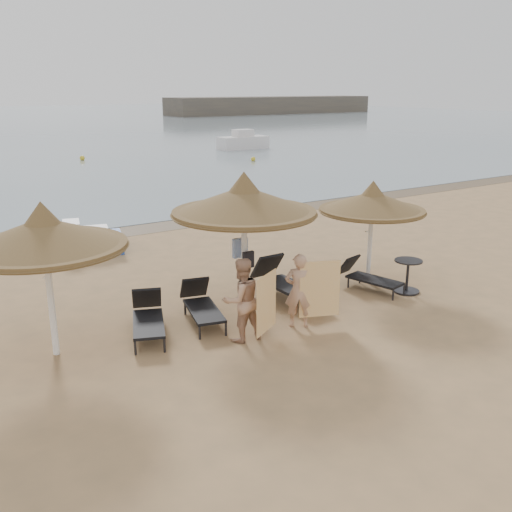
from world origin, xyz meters
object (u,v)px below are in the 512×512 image
Objects in this scene: palapa_left at (44,234)px; person_right at (299,285)px; lounger_far_right at (367,276)px; lounger_near_right at (284,281)px; pedal_boat at (85,241)px; lounger_far_left at (148,316)px; side_table at (407,277)px; palapa_right at (372,202)px; person_left at (241,293)px; lounger_near_left at (201,304)px; palapa_center at (244,201)px.

person_right is (4.57, -1.41, -1.39)m from palapa_left.
person_right reaches higher than lounger_far_right.
pedal_boat is at bearing 112.10° from lounger_near_right.
side_table reaches higher than lounger_far_left.
side_table is (8.03, -1.18, -1.93)m from palapa_left.
person_left is at bearing -165.16° from palapa_right.
lounger_near_left is at bearing 160.38° from lounger_far_right.
lounger_far_left is 6.54m from pedal_boat.
palapa_right is 1.24× the size of lounger_near_right.
lounger_far_left is at bearing 162.02° from lounger_far_right.
person_right is (-2.80, -0.93, 0.58)m from lounger_far_right.
lounger_far_left is at bearing -81.74° from pedal_boat.
palapa_right is 3.61m from person_right.
palapa_center is at bearing -174.40° from lounger_near_right.
lounger_near_right is at bearing 7.00° from palapa_center.
person_left is (-4.50, -1.19, -1.11)m from palapa_right.
palapa_left is 8.34m from side_table.
palapa_center is at bearing 159.23° from lounger_far_right.
side_table is (3.93, -1.12, -2.09)m from palapa_center.
lounger_near_right reaches higher than lounger_far_left.
lounger_near_left is at bearing -9.09° from person_right.
lounger_far_right is (-0.38, -0.34, -1.74)m from palapa_right.
lounger_near_left is at bearing -71.06° from pedal_boat.
person_right is (-0.71, -1.50, 0.49)m from lounger_near_right.
lounger_near_right is at bearing -52.26° from pedal_boat.
lounger_far_left is 5.56m from lounger_far_right.
palapa_center is at bearing 20.40° from lounger_far_left.
lounger_near_left is at bearing 22.25° from lounger_far_left.
lounger_far_left is 3.46m from lounger_near_right.
lounger_far_right is at bearing 16.37° from lounger_far_left.
palapa_right is at bearing -164.00° from person_left.
person_right is at bearing -61.11° from pedal_boat.
side_table is at bearing -142.63° from person_right.
person_right is at bearing -176.15° from side_table.
palapa_center is at bearing -0.80° from palapa_left.
person_left reaches higher than lounger_near_right.
side_table is 9.44m from pedal_boat.
pedal_boat reaches higher than lounger_far_left.
lounger_near_right reaches higher than side_table.
palapa_left is 1.38× the size of lounger_near_right.
palapa_center is at bearing -62.04° from pedal_boat.
lounger_far_right is at bearing -167.12° from person_left.
person_left reaches higher than pedal_boat.
palapa_left is 7.21m from pedal_boat.
palapa_right is at bearing -1.36° from palapa_center.
side_table is (2.75, -1.27, -0.04)m from lounger_near_right.
palapa_center reaches higher than lounger_near_left.
lounger_far_left is at bearing 6.84° from person_right.
palapa_left is 4.10m from palapa_center.
pedal_boat is (-5.52, 7.65, -0.02)m from side_table.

